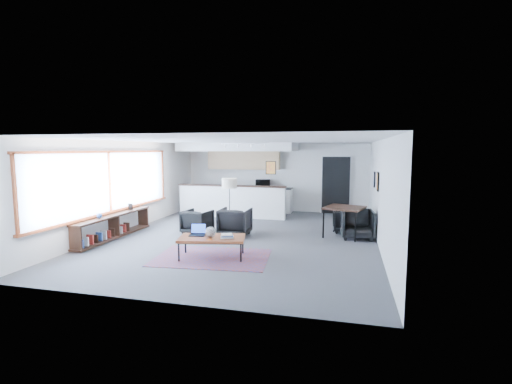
% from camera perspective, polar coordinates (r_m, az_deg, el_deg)
% --- Properties ---
extents(room, '(7.02, 9.02, 2.62)m').
position_cam_1_polar(room, '(9.95, -2.01, 0.42)').
color(room, '#48484B').
rests_on(room, ground).
extents(window, '(0.10, 5.95, 1.66)m').
position_cam_1_polar(window, '(10.64, -21.66, 1.20)').
color(window, '#8CBFFF').
rests_on(window, room).
extents(console, '(0.35, 3.00, 0.80)m').
position_cam_1_polar(console, '(10.58, -21.15, -4.98)').
color(console, black).
rests_on(console, floor).
extents(kitchenette, '(4.20, 1.96, 2.60)m').
position_cam_1_polar(kitchenette, '(13.82, -2.56, 2.47)').
color(kitchenette, white).
rests_on(kitchenette, floor).
extents(doorway, '(1.10, 0.12, 2.15)m').
position_cam_1_polar(doorway, '(13.99, 12.18, 1.13)').
color(doorway, black).
rests_on(doorway, room).
extents(track_light, '(1.60, 0.07, 0.15)m').
position_cam_1_polar(track_light, '(12.17, -1.85, 7.33)').
color(track_light, silver).
rests_on(track_light, room).
extents(wall_art_lower, '(0.03, 0.38, 0.48)m').
position_cam_1_polar(wall_art_lower, '(9.97, 18.21, 1.55)').
color(wall_art_lower, black).
rests_on(wall_art_lower, room).
extents(wall_art_upper, '(0.03, 0.34, 0.44)m').
position_cam_1_polar(wall_art_upper, '(11.26, 17.72, 1.86)').
color(wall_art_upper, black).
rests_on(wall_art_upper, room).
extents(kilim_rug, '(2.61, 1.90, 0.01)m').
position_cam_1_polar(kilim_rug, '(8.31, -6.76, -9.96)').
color(kilim_rug, '#60364B').
rests_on(kilim_rug, floor).
extents(coffee_table, '(1.55, 1.05, 0.46)m').
position_cam_1_polar(coffee_table, '(8.20, -6.80, -7.13)').
color(coffee_table, brown).
rests_on(coffee_table, floor).
extents(laptop, '(0.39, 0.34, 0.25)m').
position_cam_1_polar(laptop, '(8.42, -8.93, -6.05)').
color(laptop, black).
rests_on(laptop, coffee_table).
extents(ceramic_pot, '(0.23, 0.23, 0.23)m').
position_cam_1_polar(ceramic_pot, '(8.15, -7.03, -6.13)').
color(ceramic_pot, gray).
rests_on(ceramic_pot, coffee_table).
extents(book_stack, '(0.34, 0.31, 0.09)m').
position_cam_1_polar(book_stack, '(8.07, -4.48, -6.77)').
color(book_stack, silver).
rests_on(book_stack, coffee_table).
extents(coaster, '(0.11, 0.11, 0.01)m').
position_cam_1_polar(coaster, '(7.96, -7.21, -7.27)').
color(coaster, '#E5590C').
rests_on(coaster, coffee_table).
extents(armchair_left, '(0.81, 0.77, 0.74)m').
position_cam_1_polar(armchair_left, '(10.61, -9.03, -4.35)').
color(armchair_left, black).
rests_on(armchair_left, floor).
extents(armchair_right, '(0.82, 0.77, 0.83)m').
position_cam_1_polar(armchair_right, '(10.24, -3.26, -4.41)').
color(armchair_right, black).
rests_on(armchair_right, floor).
extents(floor_lamp, '(0.53, 0.53, 1.53)m').
position_cam_1_polar(floor_lamp, '(10.81, -4.12, 1.06)').
color(floor_lamp, black).
rests_on(floor_lamp, floor).
extents(dining_table, '(1.21, 1.21, 0.82)m').
position_cam_1_polar(dining_table, '(10.30, 13.46, -2.64)').
color(dining_table, black).
rests_on(dining_table, floor).
extents(dining_chair_near, '(0.76, 0.72, 0.73)m').
position_cam_1_polar(dining_chair_near, '(10.28, 15.29, -4.90)').
color(dining_chair_near, black).
rests_on(dining_chair_near, floor).
extents(dining_chair_far, '(0.64, 0.61, 0.61)m').
position_cam_1_polar(dining_chair_far, '(10.98, 13.63, -4.43)').
color(dining_chair_far, black).
rests_on(dining_chair_far, floor).
extents(microwave, '(0.58, 0.39, 0.37)m').
position_cam_1_polar(microwave, '(14.07, 1.06, 1.46)').
color(microwave, black).
rests_on(microwave, kitchenette).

